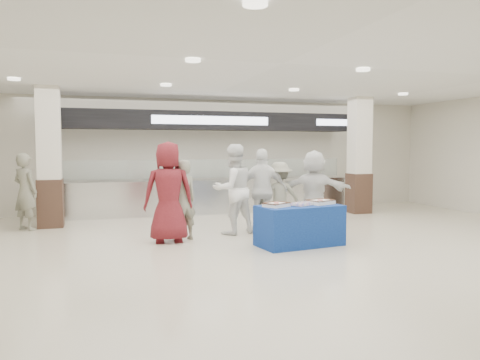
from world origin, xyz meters
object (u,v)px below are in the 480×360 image
object	(u,v)px
civilian_white	(314,190)
civilian_maroon	(168,192)
display_table	(300,225)
sheet_cake_right	(320,202)
sheet_cake_left	(276,204)
soldier_a	(183,200)
chef_tall	(233,189)
chef_short	(263,190)
cupcake_tray	(301,204)
soldier_bg	(25,192)
soldier_b	(279,196)

from	to	relation	value
civilian_white	civilian_maroon	bearing A→B (deg)	32.01
display_table	sheet_cake_right	bearing A→B (deg)	1.05
sheet_cake_left	soldier_a	distance (m)	1.92
sheet_cake_right	civilian_maroon	distance (m)	2.90
sheet_cake_left	civilian_maroon	distance (m)	2.10
civilian_white	chef_tall	bearing A→B (deg)	22.65
sheet_cake_right	chef_short	bearing A→B (deg)	112.71
chef_tall	civilian_white	size ratio (longest dim) A/B	1.07
cupcake_tray	soldier_a	bearing A→B (deg)	149.24
civilian_maroon	chef_tall	distance (m)	1.50
chef_short	cupcake_tray	bearing A→B (deg)	110.17
sheet_cake_left	civilian_maroon	bearing A→B (deg)	149.39
civilian_white	soldier_bg	distance (m)	6.36
sheet_cake_right	cupcake_tray	distance (m)	0.45
soldier_a	soldier_bg	distance (m)	3.77
cupcake_tray	chef_tall	distance (m)	1.77
soldier_a	chef_tall	distance (m)	1.19
chef_short	sheet_cake_right	bearing A→B (deg)	126.32
soldier_b	soldier_bg	size ratio (longest dim) A/B	0.88
chef_short	soldier_b	size ratio (longest dim) A/B	1.19
civilian_maroon	soldier_b	bearing A→B (deg)	-163.70
display_table	sheet_cake_left	xyz separation A→B (m)	(-0.48, -0.05, 0.42)
sheet_cake_right	chef_short	distance (m)	1.62
chef_tall	soldier_b	bearing A→B (deg)	171.88
cupcake_tray	chef_short	xyz separation A→B (m)	(-0.19, 1.61, 0.12)
soldier_b	sheet_cake_right	bearing A→B (deg)	109.88
soldier_b	chef_tall	bearing A→B (deg)	17.80
cupcake_tray	soldier_bg	bearing A→B (deg)	147.22
display_table	chef_short	distance (m)	1.66
display_table	soldier_b	xyz separation A→B (m)	(0.24, 1.61, 0.38)
soldier_a	civilian_white	xyz separation A→B (m)	(2.96, 0.27, 0.09)
cupcake_tray	chef_tall	size ratio (longest dim) A/B	0.23
sheet_cake_left	cupcake_tray	size ratio (longest dim) A/B	1.20
cupcake_tray	civilian_white	size ratio (longest dim) A/B	0.25
civilian_white	soldier_bg	xyz separation A→B (m)	(-6.08, 1.84, -0.03)
display_table	chef_short	bearing A→B (deg)	87.70
civilian_maroon	soldier_bg	world-z (taller)	civilian_maroon
civilian_maroon	chef_short	size ratio (longest dim) A/B	1.08
civilian_maroon	chef_tall	world-z (taller)	civilian_maroon
display_table	sheet_cake_left	size ratio (longest dim) A/B	2.94
sheet_cake_left	soldier_bg	size ratio (longest dim) A/B	0.31
display_table	soldier_b	distance (m)	1.67
display_table	soldier_a	size ratio (longest dim) A/B	0.98
sheet_cake_right	cupcake_tray	xyz separation A→B (m)	(-0.44, -0.12, -0.02)
sheet_cake_right	chef_short	xyz separation A→B (m)	(-0.62, 1.49, 0.10)
display_table	sheet_cake_left	world-z (taller)	sheet_cake_left
display_table	chef_short	size ratio (longest dim) A/B	0.86
display_table	sheet_cake_left	distance (m)	0.64
display_table	chef_tall	world-z (taller)	chef_tall
soldier_b	chef_short	bearing A→B (deg)	17.56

